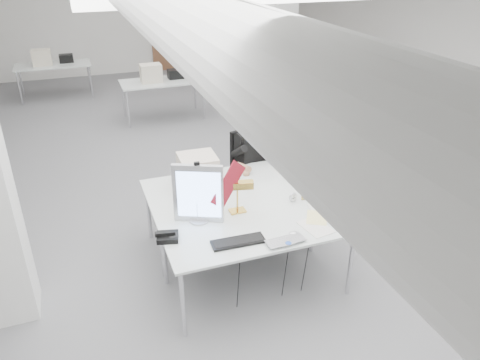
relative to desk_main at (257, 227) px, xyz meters
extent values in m
cube|color=#5D5D60|center=(0.00, 2.50, -0.75)|extent=(10.00, 14.00, 0.02)
cube|color=silver|center=(0.00, 9.51, 0.86)|extent=(10.00, 0.02, 3.20)
cube|color=white|center=(2.50, 5.00, 0.86)|extent=(0.45, 0.45, 3.20)
cube|color=brown|center=(1.20, 9.44, 0.31)|extent=(0.95, 0.08, 2.10)
cube|color=silver|center=(0.00, 0.00, 0.00)|extent=(1.80, 0.90, 0.02)
cube|color=silver|center=(0.00, 0.90, 0.00)|extent=(1.80, 0.90, 0.02)
cube|color=silver|center=(0.20, 5.50, 0.00)|extent=(1.60, 0.80, 0.02)
cube|color=silver|center=(-1.80, 7.70, 0.00)|extent=(1.60, 0.80, 0.02)
cube|color=#B2B2B7|center=(-0.49, 0.29, 0.31)|extent=(0.46, 0.24, 0.60)
cube|color=maroon|center=(-0.20, 0.25, 0.37)|extent=(0.41, 0.17, 0.47)
cube|color=black|center=(-0.26, -0.20, 0.02)|extent=(0.49, 0.18, 0.02)
imported|color=#A6A5AA|center=(0.14, -0.40, 0.03)|extent=(0.38, 0.26, 0.03)
ellipsoid|color=silver|center=(0.26, -0.26, 0.03)|extent=(0.10, 0.08, 0.04)
cube|color=black|center=(-0.85, 0.07, 0.04)|extent=(0.23, 0.22, 0.05)
cube|color=#9B6F43|center=(-0.64, 0.39, 0.07)|extent=(0.14, 0.05, 0.11)
cube|color=#A28B45|center=(0.70, 0.30, 0.07)|extent=(0.15, 0.08, 0.12)
cylinder|color=silver|center=(0.53, 0.32, 0.06)|extent=(0.10, 0.05, 0.10)
cube|color=silver|center=(0.52, -0.21, 0.02)|extent=(0.28, 0.36, 0.01)
cube|color=#E6DA8A|center=(0.61, -0.07, 0.02)|extent=(0.30, 0.33, 0.01)
cube|color=silver|center=(0.73, 0.11, 0.02)|extent=(0.23, 0.18, 0.01)
cube|color=beige|center=(-0.31, 0.96, 0.20)|extent=(0.41, 0.39, 0.38)
camera|label=1|loc=(-1.44, -3.50, 2.43)|focal=35.00mm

